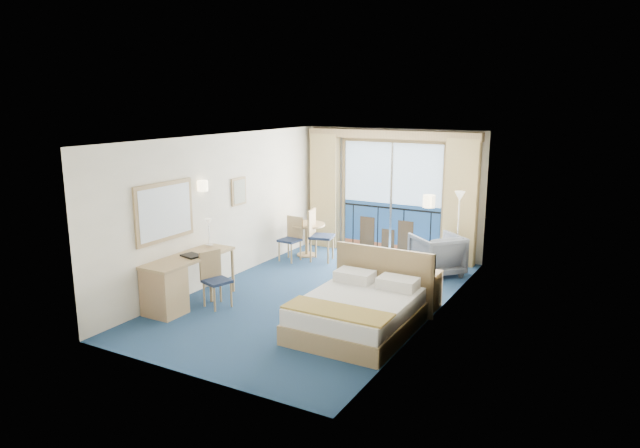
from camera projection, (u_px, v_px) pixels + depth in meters
The scene contains 22 objects.
floor at pixel (318, 296), 9.77m from camera, with size 6.50×6.50×0.00m, color navy.
room_walls at pixel (318, 194), 9.38m from camera, with size 4.04×6.54×2.72m.
balcony_door at pixel (391, 201), 12.27m from camera, with size 2.36×0.03×2.52m.
curtain_left at pixel (325, 191), 12.84m from camera, with size 0.65×0.22×2.55m, color tan.
curtain_right at pixel (461, 203), 11.37m from camera, with size 0.65×0.22×2.55m, color tan.
pelmet at pixel (391, 134), 11.85m from camera, with size 3.80×0.25×0.18m, color tan.
mirror at pixel (165, 212), 9.09m from camera, with size 0.05×1.25×0.95m.
wall_print at pixel (239, 191), 10.74m from camera, with size 0.04×0.42×0.52m.
sconce_left at pixel (203, 186), 9.77m from camera, with size 0.18×0.18×0.18m, color #FFE9B2.
sconce_right at pixel (429, 201), 8.32m from camera, with size 0.18×0.18×0.18m, color #FFE9B2.
bed at pixel (359, 311), 8.29m from camera, with size 1.65×1.96×1.04m.
nightstand at pixel (424, 289), 9.20m from camera, with size 0.46×0.44×0.60m, color tan.
phone at pixel (427, 269), 9.12m from camera, with size 0.19×0.15×0.08m, color silver.
armchair at pixel (437, 254), 10.91m from camera, with size 0.84×0.87×0.79m, color #4A515A.
floor_lamp at pixel (459, 211), 10.99m from camera, with size 0.22×0.22×1.57m.
desk at pixel (170, 285), 8.97m from camera, with size 0.59×1.71×0.80m.
desk_chair at pixel (214, 276), 9.23m from camera, with size 0.50×0.49×0.91m.
folder at pixel (191, 256), 9.26m from camera, with size 0.32×0.24×0.03m, color black.
desk_lamp at pixel (208, 227), 9.81m from camera, with size 0.13×0.13×0.47m.
round_table at pixel (307, 231), 12.19m from camera, with size 0.78×0.78×0.70m.
table_chair_a at pixel (317, 232), 11.81m from camera, with size 0.56×0.56×1.07m.
table_chair_b at pixel (292, 236), 11.86m from camera, with size 0.42×0.43×0.91m.
Camera 1 is at (4.53, -8.08, 3.33)m, focal length 32.00 mm.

